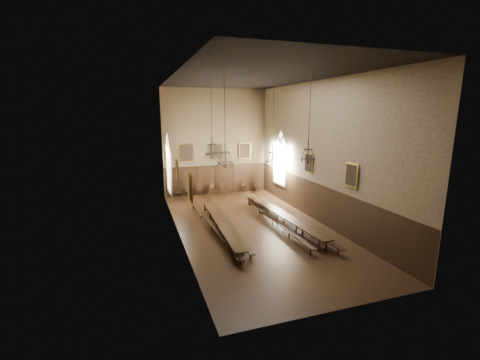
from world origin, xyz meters
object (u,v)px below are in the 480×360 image
chair_6 (244,189)px  chair_7 (257,188)px  bench_right_outer (292,219)px  chair_4 (224,191)px  table_left (220,225)px  chair_1 (189,193)px  chandelier_front_right (308,153)px  chair_0 (178,194)px  chandelier_front_left (225,157)px  chair_2 (200,193)px  bench_left_inner (230,225)px  table_right (281,218)px  chair_3 (213,192)px  bench_right_inner (273,220)px  bench_left_outer (212,226)px  chandelier_back_right (272,156)px  chandelier_back_left (212,149)px

chair_6 → chair_7: 1.19m
bench_right_outer → chair_4: bearing=103.6°
chair_7 → table_left: bearing=-129.5°
chair_1 → chandelier_front_right: size_ratio=0.21×
chair_0 → chandelier_front_right: chandelier_front_right is taller
chair_4 → chandelier_front_left: 11.99m
chair_2 → chair_6: (4.02, 0.01, -0.02)m
chair_4 → chair_7: 3.11m
bench_left_inner → bench_right_outer: 4.04m
table_right → table_left: bearing=-180.0°
chair_3 → chair_4: (0.96, 0.04, -0.02)m
bench_right_inner → chair_0: chair_0 is taller
bench_left_outer → bench_right_inner: bench_left_outer is taller
chair_6 → chandelier_front_left: 12.60m
bench_right_inner → bench_right_outer: (1.20, -0.26, 0.02)m
chair_0 → chandelier_front_left: chandelier_front_left is taller
bench_right_outer → chandelier_front_right: size_ratio=2.38×
chair_3 → chair_7: bearing=-14.8°
table_left → bench_left_outer: table_left is taller
chandelier_back_right → chandelier_front_right: size_ratio=1.19×
chandelier_back_right → chair_2: bearing=119.9°
table_left → chair_2: bearing=86.8°
bench_right_outer → chair_1: (-5.11, 8.81, -0.02)m
bench_right_inner → chandelier_back_right: chandelier_back_right is taller
chair_3 → chair_7: 4.06m
table_right → bench_right_inner: table_right is taller
chandelier_back_left → chair_1: bearing=96.7°
table_left → table_right: (4.00, 0.00, 0.02)m
table_right → chandelier_front_left: chandelier_front_left is taller
bench_right_inner → chair_2: bearing=109.5°
chandelier_back_right → bench_left_outer: bearing=-158.9°
chair_1 → chandelier_back_left: 7.28m
bench_left_inner → chair_6: bearing=65.5°
bench_left_outer → chair_6: bearing=59.2°
table_left → bench_left_inner: (0.66, 0.14, -0.10)m
bench_right_inner → bench_right_outer: bench_right_outer is taller
table_right → chair_2: size_ratio=9.96×
chair_1 → chair_3: size_ratio=0.95×
bench_left_outer → chair_3: chair_3 is taller
chandelier_front_left → chair_6: bearing=66.1°
chair_6 → chair_7: (1.18, -0.10, 0.01)m
chandelier_front_left → table_left: bearing=83.4°
chair_0 → chandelier_back_right: (5.60, -6.45, 3.84)m
chair_6 → bench_left_outer: bearing=-136.2°
bench_right_outer → chair_4: size_ratio=11.75×
chair_2 → chandelier_back_right: size_ratio=0.19×
bench_left_outer → chair_6: chair_6 is taller
chair_1 → chandelier_front_left: chandelier_front_left is taller
bench_right_outer → chair_3: bearing=109.4°
table_left → chair_2: size_ratio=9.55×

